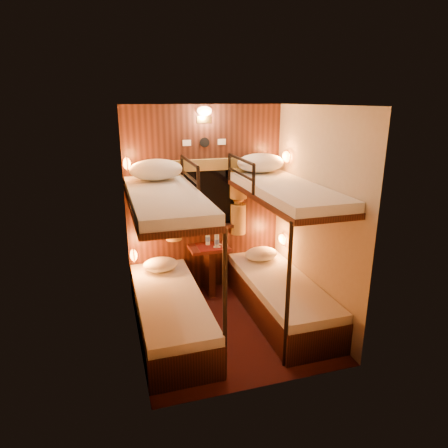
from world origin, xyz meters
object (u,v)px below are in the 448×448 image
object	(u,v)px
bunk_right	(281,271)
bottle_left	(208,238)
bunk_left	(169,286)
table	(209,263)
bottle_right	(217,241)

from	to	relation	value
bunk_right	bottle_left	size ratio (longest dim) A/B	8.89
bunk_left	bunk_right	distance (m)	1.30
bunk_right	table	bearing A→B (deg)	129.67
table	bottle_left	size ratio (longest dim) A/B	3.06
table	bottle_right	xyz separation A→B (m)	(0.08, -0.06, 0.33)
bunk_left	bunk_right	bearing A→B (deg)	0.00
bunk_right	bottle_right	bearing A→B (deg)	128.15
bunk_right	bottle_right	xyz separation A→B (m)	(-0.56, 0.72, 0.18)
bunk_left	bunk_right	size ratio (longest dim) A/B	1.00
table	bottle_right	size ratio (longest dim) A/B	3.05
bunk_right	bottle_left	distance (m)	1.08
bunk_left	bottle_right	distance (m)	1.04
bunk_right	bottle_right	distance (m)	0.93
bottle_left	bottle_right	distance (m)	0.16
bottle_left	bottle_right	size ratio (longest dim) A/B	1.00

